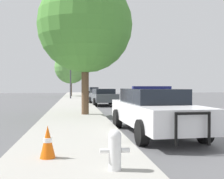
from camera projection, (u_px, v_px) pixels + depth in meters
name	position (u px, v px, depth m)	size (l,w,h in m)	color
sidewalk_left	(74.00, 140.00, 8.01)	(3.00, 110.00, 0.13)	#A3A099
police_car	(154.00, 110.00, 9.29)	(2.25, 5.42, 1.59)	white
fire_hydrant	(115.00, 148.00, 4.91)	(0.53, 0.23, 0.71)	white
traffic_light	(83.00, 64.00, 32.74)	(3.89, 0.35, 5.72)	#424247
car_background_midblock	(103.00, 96.00, 22.67)	(2.20, 4.16, 1.36)	#474C51
car_background_distant	(94.00, 90.00, 52.12)	(2.14, 4.05, 1.33)	#474C51
tree_sidewalk_far	(71.00, 67.00, 40.46)	(4.69, 4.69, 6.47)	brown
tree_sidewalk_near	(85.00, 26.00, 14.47)	(4.88, 4.88, 7.03)	brown
traffic_cone	(48.00, 142.00, 5.73)	(0.32, 0.32, 0.67)	orange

